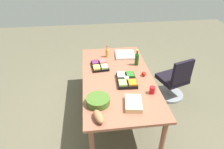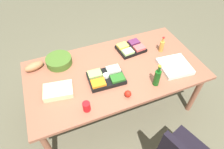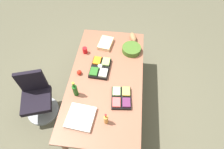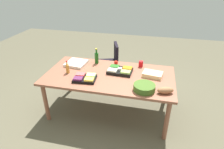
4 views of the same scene
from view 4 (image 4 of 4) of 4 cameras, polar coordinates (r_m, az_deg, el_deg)
name	(u,v)px [view 4 (image 4 of 4)]	position (r m, az deg, el deg)	size (l,w,h in m)	color
ground_plane	(110,110)	(3.75, -0.72, -10.54)	(10.00, 10.00, 0.00)	brown
conference_table	(109,78)	(3.35, -0.79, -1.04)	(2.20, 1.15, 0.78)	#93553F
office_chair	(109,67)	(4.57, -0.92, 2.32)	(0.61, 0.61, 0.91)	gray
bread_loaf	(165,90)	(2.90, 15.55, -4.54)	(0.24, 0.11, 0.10)	#9F6842
dressing_bottle	(68,68)	(3.42, -13.05, 1.80)	(0.07, 0.07, 0.23)	gold
sheet_cake	(152,74)	(3.32, 11.91, 0.04)	(0.32, 0.22, 0.07)	beige
apple_red	(116,62)	(3.67, 1.21, 3.60)	(0.08, 0.08, 0.08)	red
veggie_tray	(120,71)	(3.37, 2.38, 1.17)	(0.43, 0.32, 0.09)	black
fruit_platter	(85,78)	(3.17, -8.07, -1.08)	(0.38, 0.31, 0.07)	black
red_solo_cup	(141,64)	(3.61, 8.54, 3.11)	(0.08, 0.08, 0.11)	red
wine_bottle	(97,58)	(3.70, -4.59, 4.99)	(0.09, 0.09, 0.30)	#154F15
pizza_box	(76,63)	(3.73, -10.53, 3.27)	(0.36, 0.36, 0.05)	silver
salad_bowl	(144,87)	(2.90, 9.54, -3.80)	(0.33, 0.33, 0.10)	#406221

